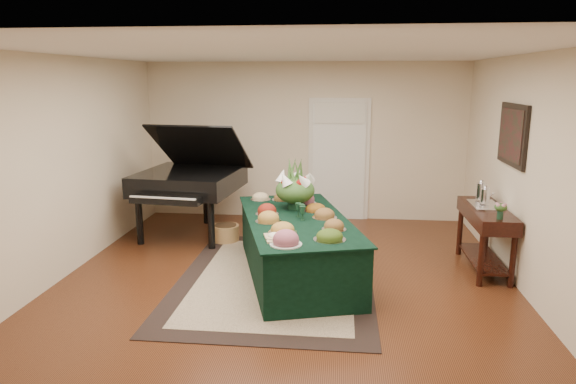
# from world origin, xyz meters

# --- Properties ---
(ground) EXTENTS (6.00, 6.00, 0.00)m
(ground) POSITION_xyz_m (0.00, 0.00, 0.00)
(ground) COLOR black
(ground) RESTS_ON ground
(area_rug) EXTENTS (2.36, 3.30, 0.01)m
(area_rug) POSITION_xyz_m (-0.13, 0.05, 0.01)
(area_rug) COLOR black
(area_rug) RESTS_ON ground
(kitchen_doorway) EXTENTS (1.05, 0.07, 2.10)m
(kitchen_doorway) POSITION_xyz_m (0.60, 2.97, 1.02)
(kitchen_doorway) COLOR silver
(kitchen_doorway) RESTS_ON ground
(buffet_table) EXTENTS (1.85, 2.78, 0.74)m
(buffet_table) POSITION_xyz_m (0.11, 0.23, 0.37)
(buffet_table) COLOR black
(buffet_table) RESTS_ON ground
(food_platters) EXTENTS (1.34, 2.42, 0.13)m
(food_platters) POSITION_xyz_m (0.11, 0.17, 0.79)
(food_platters) COLOR silver
(food_platters) RESTS_ON buffet_table
(cutting_board) EXTENTS (0.40, 0.40, 0.10)m
(cutting_board) POSITION_xyz_m (0.01, -0.60, 0.78)
(cutting_board) COLOR tan
(cutting_board) RESTS_ON buffet_table
(green_goblets) EXTENTS (0.14, 0.24, 0.18)m
(green_goblets) POSITION_xyz_m (0.17, 0.21, 0.83)
(green_goblets) COLOR #143321
(green_goblets) RESTS_ON buffet_table
(floral_centerpiece) EXTENTS (0.54, 0.54, 0.54)m
(floral_centerpiece) POSITION_xyz_m (0.05, 0.68, 1.06)
(floral_centerpiece) COLOR #143321
(floral_centerpiece) RESTS_ON buffet_table
(grand_piano) EXTENTS (1.69, 1.86, 1.77)m
(grand_piano) POSITION_xyz_m (-1.68, 1.74, 0.89)
(grand_piano) COLOR black
(grand_piano) RESTS_ON ground
(wicker_basket) EXTENTS (0.40, 0.40, 0.25)m
(wicker_basket) POSITION_xyz_m (-1.07, 1.47, 0.12)
(wicker_basket) COLOR #AB7B45
(wicker_basket) RESTS_ON ground
(mahogany_sideboard) EXTENTS (0.45, 1.34, 0.82)m
(mahogany_sideboard) POSITION_xyz_m (2.50, 0.66, 0.64)
(mahogany_sideboard) COLOR black
(mahogany_sideboard) RESTS_ON ground
(tea_service) EXTENTS (0.34, 0.58, 0.30)m
(tea_service) POSITION_xyz_m (2.50, 0.89, 0.94)
(tea_service) COLOR silver
(tea_service) RESTS_ON mahogany_sideboard
(pink_bouquet) EXTENTS (0.16, 0.16, 0.20)m
(pink_bouquet) POSITION_xyz_m (2.50, 0.13, 0.96)
(pink_bouquet) COLOR #143321
(pink_bouquet) RESTS_ON mahogany_sideboard
(wall_painting) EXTENTS (0.05, 0.95, 0.75)m
(wall_painting) POSITION_xyz_m (2.72, 0.66, 1.75)
(wall_painting) COLOR black
(wall_painting) RESTS_ON ground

